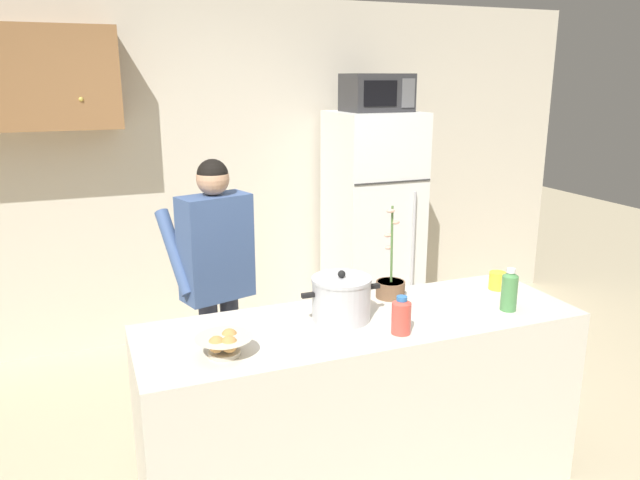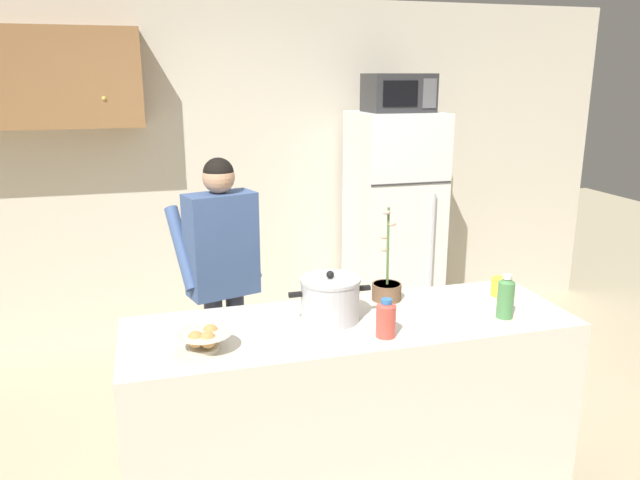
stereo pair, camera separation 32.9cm
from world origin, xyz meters
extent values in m
cube|color=beige|center=(0.00, 2.30, 1.30)|extent=(6.00, 0.12, 2.60)
sphere|color=gold|center=(-1.12, 1.90, 1.88)|extent=(0.03, 0.03, 0.03)
cube|color=silver|center=(0.00, 0.00, 0.46)|extent=(2.10, 0.68, 0.92)
cube|color=white|center=(0.97, 1.85, 0.88)|extent=(0.64, 0.64, 1.77)
cube|color=#333333|center=(0.97, 1.53, 1.27)|extent=(0.63, 0.01, 0.01)
cylinder|color=#B2B2B7|center=(1.14, 1.50, 0.79)|extent=(0.02, 0.02, 0.79)
cube|color=#2D2D30|center=(0.97, 1.83, 1.91)|extent=(0.48, 0.36, 0.28)
cube|color=black|center=(0.91, 1.65, 1.91)|extent=(0.26, 0.01, 0.18)
cube|color=#59595B|center=(1.14, 1.65, 1.91)|extent=(0.11, 0.01, 0.21)
cylinder|color=#33384C|center=(-0.42, 0.97, 0.38)|extent=(0.11, 0.11, 0.77)
cylinder|color=#33384C|center=(-0.55, 0.93, 0.38)|extent=(0.11, 0.11, 0.77)
cube|color=#3F598C|center=(-0.49, 0.95, 1.07)|extent=(0.44, 0.31, 0.61)
sphere|color=tan|center=(-0.49, 0.95, 1.47)|extent=(0.19, 0.19, 0.19)
sphere|color=black|center=(-0.49, 0.95, 1.50)|extent=(0.18, 0.18, 0.18)
cylinder|color=#3F598C|center=(-0.33, 1.12, 1.05)|extent=(0.18, 0.37, 0.47)
cylinder|color=#3F598C|center=(-0.71, 1.01, 1.05)|extent=(0.18, 0.37, 0.47)
cylinder|color=silver|center=(-0.09, 0.04, 1.01)|extent=(0.27, 0.27, 0.19)
cylinder|color=silver|center=(-0.09, 0.04, 1.12)|extent=(0.28, 0.28, 0.02)
sphere|color=black|center=(-0.09, 0.04, 1.14)|extent=(0.04, 0.04, 0.04)
cube|color=black|center=(-0.26, 0.04, 1.06)|extent=(0.06, 0.02, 0.02)
cube|color=black|center=(0.07, 0.04, 1.06)|extent=(0.06, 0.02, 0.02)
cylinder|color=yellow|center=(0.85, 0.12, 0.97)|extent=(0.09, 0.09, 0.10)
torus|color=yellow|center=(0.91, 0.12, 0.97)|extent=(0.06, 0.01, 0.06)
cylinder|color=beige|center=(-0.69, -0.13, 0.93)|extent=(0.13, 0.13, 0.02)
cone|color=beige|center=(-0.69, -0.13, 0.97)|extent=(0.24, 0.24, 0.06)
sphere|color=tan|center=(-0.73, -0.16, 0.98)|extent=(0.07, 0.07, 0.07)
sphere|color=tan|center=(-0.66, -0.10, 0.98)|extent=(0.07, 0.07, 0.07)
sphere|color=tan|center=(-0.68, -0.18, 0.98)|extent=(0.07, 0.07, 0.07)
cylinder|color=#D84C3F|center=(0.09, -0.20, 0.99)|extent=(0.09, 0.09, 0.14)
cone|color=#D84C3F|center=(0.09, -0.20, 1.07)|extent=(0.09, 0.09, 0.02)
cylinder|color=#3372BF|center=(0.09, -0.20, 1.08)|extent=(0.05, 0.05, 0.02)
cylinder|color=#4C8C4C|center=(0.71, -0.15, 1.01)|extent=(0.08, 0.08, 0.17)
cone|color=#4C8C4C|center=(0.71, -0.15, 1.11)|extent=(0.08, 0.08, 0.03)
cylinder|color=white|center=(0.71, -0.15, 1.12)|extent=(0.04, 0.04, 0.02)
cylinder|color=brown|center=(0.26, 0.22, 0.96)|extent=(0.15, 0.15, 0.09)
cylinder|color=#38281E|center=(0.26, 0.22, 1.00)|extent=(0.14, 0.13, 0.01)
cylinder|color=#4C7238|center=(0.26, 0.22, 1.20)|extent=(0.01, 0.02, 0.40)
ellipsoid|color=#D8A58C|center=(0.25, 0.24, 1.18)|extent=(0.04, 0.03, 0.02)
ellipsoid|color=#D8A58C|center=(0.25, 0.24, 1.25)|extent=(0.04, 0.03, 0.02)
ellipsoid|color=#D8A58C|center=(0.28, 0.23, 1.32)|extent=(0.04, 0.03, 0.02)
ellipsoid|color=#D8A58C|center=(0.24, 0.21, 1.38)|extent=(0.04, 0.03, 0.02)
camera|label=1|loc=(-1.18, -2.41, 2.03)|focal=34.28mm
camera|label=2|loc=(-0.86, -2.52, 2.03)|focal=34.28mm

